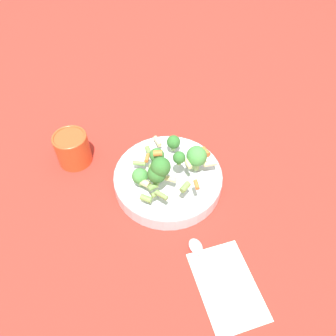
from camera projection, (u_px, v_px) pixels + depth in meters
name	position (u px, v px, depth m)	size (l,w,h in m)	color
ground_plane	(168.00, 184.00, 0.78)	(3.00, 3.00, 0.00)	#B72D23
bowl	(168.00, 178.00, 0.76)	(0.25, 0.25, 0.04)	silver
pasta_salad	(169.00, 163.00, 0.71)	(0.19, 0.20, 0.09)	#8CB766
cup	(73.00, 148.00, 0.80)	(0.08, 0.08, 0.08)	#CC4C23
napkin	(227.00, 286.00, 0.62)	(0.17, 0.19, 0.01)	white
spoon	(204.00, 262.00, 0.64)	(0.07, 0.17, 0.01)	silver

